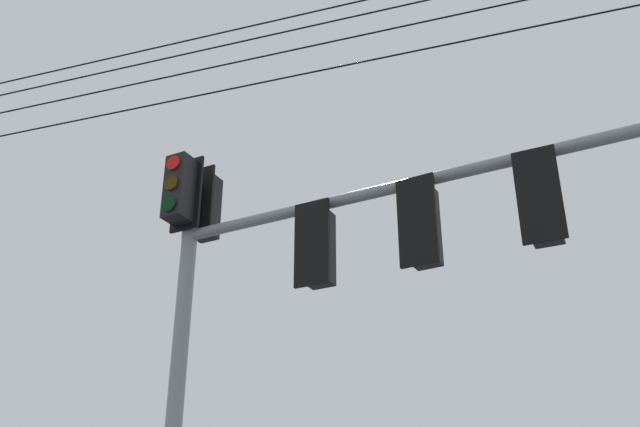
# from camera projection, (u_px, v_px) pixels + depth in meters

# --- Properties ---
(signal_mast_assembly) EXTENTS (5.51, 3.52, 7.25)m
(signal_mast_assembly) POSITION_uv_depth(u_px,v_px,m) (286.00, 281.00, 8.73)
(signal_mast_assembly) COLOR gray
(signal_mast_assembly) RESTS_ON ground
(overhead_wire_span) EXTENTS (23.26, 19.29, 1.28)m
(overhead_wire_span) POSITION_uv_depth(u_px,v_px,m) (293.00, 43.00, 10.60)
(overhead_wire_span) COLOR black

